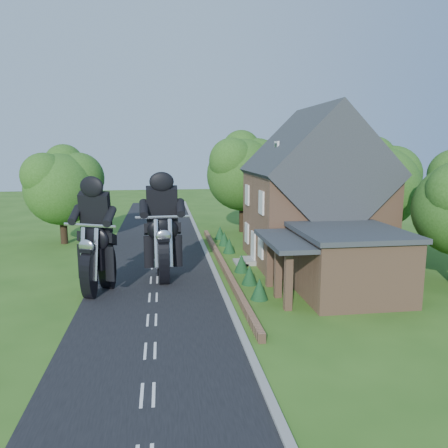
{
  "coord_description": "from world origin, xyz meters",
  "views": [
    {
      "loc": [
        0.6,
        -21.52,
        7.48
      ],
      "look_at": [
        4.39,
        5.25,
        2.8
      ],
      "focal_mm": 35.0,
      "sensor_mm": 36.0,
      "label": 1
    }
  ],
  "objects": [
    {
      "name": "kerb",
      "position": [
        3.65,
        0.0,
        0.06
      ],
      "size": [
        0.3,
        80.0,
        0.12
      ],
      "primitive_type": "cube",
      "color": "gray",
      "rests_on": "ground"
    },
    {
      "name": "road",
      "position": [
        0.0,
        0.0,
        0.01
      ],
      "size": [
        7.0,
        80.0,
        0.02
      ],
      "primitive_type": "cube",
      "color": "black",
      "rests_on": "ground"
    },
    {
      "name": "shrub_b",
      "position": [
        5.3,
        1.5,
        0.55
      ],
      "size": [
        0.9,
        0.9,
        1.1
      ],
      "primitive_type": "cone",
      "color": "#11371A",
      "rests_on": "ground"
    },
    {
      "name": "shrub_f",
      "position": [
        5.3,
        14.0,
        0.55
      ],
      "size": [
        0.9,
        0.9,
        1.1
      ],
      "primitive_type": "cone",
      "color": "#11371A",
      "rests_on": "ground"
    },
    {
      "name": "tree_behind_left",
      "position": [
        8.16,
        17.13,
        5.73
      ],
      "size": [
        6.94,
        6.4,
        9.16
      ],
      "color": "black",
      "rests_on": "ground"
    },
    {
      "name": "shrub_c",
      "position": [
        5.3,
        4.0,
        0.55
      ],
      "size": [
        0.9,
        0.9,
        1.1
      ],
      "primitive_type": "cone",
      "color": "#11371A",
      "rests_on": "ground"
    },
    {
      "name": "tree_behind_house",
      "position": [
        14.18,
        16.14,
        6.23
      ],
      "size": [
        7.81,
        7.2,
        10.08
      ],
      "color": "black",
      "rests_on": "ground"
    },
    {
      "name": "motorcycle_lead",
      "position": [
        0.56,
        2.94,
        0.93
      ],
      "size": [
        0.58,
        2.02,
        1.86
      ],
      "primitive_type": null,
      "rotation": [
        0.0,
        0.0,
        3.18
      ],
      "color": "black",
      "rests_on": "ground"
    },
    {
      "name": "tree_far_road",
      "position": [
        -6.86,
        14.11,
        4.84
      ],
      "size": [
        6.08,
        5.6,
        7.84
      ],
      "color": "black",
      "rests_on": "ground"
    },
    {
      "name": "shrub_a",
      "position": [
        5.3,
        -1.0,
        0.55
      ],
      "size": [
        0.9,
        0.9,
        1.1
      ],
      "primitive_type": "cone",
      "color": "#11371A",
      "rests_on": "ground"
    },
    {
      "name": "tree_house_right",
      "position": [
        16.65,
        8.62,
        5.19
      ],
      "size": [
        6.51,
        6.0,
        8.4
      ],
      "color": "black",
      "rests_on": "ground"
    },
    {
      "name": "shrub_d",
      "position": [
        5.3,
        9.0,
        0.55
      ],
      "size": [
        0.9,
        0.9,
        1.1
      ],
      "primitive_type": "cone",
      "color": "#11371A",
      "rests_on": "ground"
    },
    {
      "name": "annex",
      "position": [
        9.87,
        -0.8,
        1.77
      ],
      "size": [
        7.05,
        5.94,
        3.44
      ],
      "color": "#996B4E",
      "rests_on": "ground"
    },
    {
      "name": "ground",
      "position": [
        0.0,
        0.0,
        0.0
      ],
      "size": [
        120.0,
        120.0,
        0.0
      ],
      "primitive_type": "plane",
      "color": "#305A19",
      "rests_on": "ground"
    },
    {
      "name": "garden_wall",
      "position": [
        4.3,
        5.0,
        0.2
      ],
      "size": [
        0.3,
        22.0,
        0.4
      ],
      "primitive_type": "cube",
      "color": "#996B4E",
      "rests_on": "ground"
    },
    {
      "name": "shrub_e",
      "position": [
        5.3,
        11.5,
        0.55
      ],
      "size": [
        0.9,
        0.9,
        1.1
      ],
      "primitive_type": "cone",
      "color": "#11371A",
      "rests_on": "ground"
    },
    {
      "name": "house",
      "position": [
        10.49,
        6.0,
        4.34
      ],
      "size": [
        9.54,
        8.64,
        10.24
      ],
      "color": "#996B4E",
      "rests_on": "ground"
    },
    {
      "name": "motorcycle_follow",
      "position": [
        -2.79,
        1.0,
        0.92
      ],
      "size": [
        1.28,
        2.0,
        1.84
      ],
      "primitive_type": null,
      "rotation": [
        0.0,
        0.0,
        2.71
      ],
      "color": "black",
      "rests_on": "ground"
    }
  ]
}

